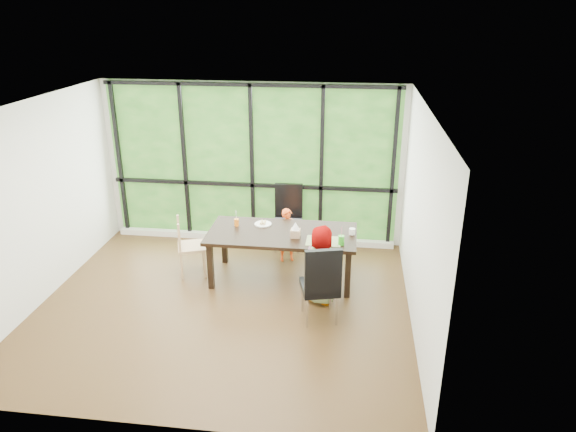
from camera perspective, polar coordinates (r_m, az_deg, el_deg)
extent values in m
plane|color=black|center=(7.34, -6.94, -9.56)|extent=(5.00, 5.00, 0.00)
plane|color=silver|center=(8.81, -3.85, 5.65)|extent=(5.00, 0.00, 5.00)
cube|color=#1F4718|center=(8.79, -3.87, 5.61)|extent=(4.80, 0.02, 2.65)
cube|color=silver|center=(9.17, -3.76, -2.34)|extent=(4.80, 0.12, 0.10)
cube|color=black|center=(7.78, -0.64, -4.31)|extent=(2.21, 1.17, 0.75)
cube|color=black|center=(8.66, -0.04, -0.28)|extent=(0.47, 0.47, 1.08)
cube|color=black|center=(6.75, 3.46, -7.11)|extent=(0.56, 0.56, 1.08)
cube|color=tan|center=(8.02, -10.40, -3.26)|extent=(0.52, 0.53, 0.90)
imported|color=#FF5419|center=(8.31, -0.05, -2.06)|extent=(0.37, 0.30, 0.87)
imported|color=slate|center=(7.13, 3.79, -5.31)|extent=(0.64, 0.53, 1.12)
cube|color=tan|center=(7.35, 3.87, -2.73)|extent=(0.48, 0.35, 0.01)
cylinder|color=white|center=(7.89, -2.73, -0.87)|extent=(0.26, 0.26, 0.02)
cylinder|color=white|center=(7.38, 3.77, -2.58)|extent=(0.26, 0.26, 0.02)
cylinder|color=orange|center=(7.86, -5.60, -0.68)|extent=(0.07, 0.07, 0.11)
cylinder|color=green|center=(7.24, 5.79, -2.63)|extent=(0.08, 0.08, 0.13)
cylinder|color=white|center=(7.59, 6.96, -1.68)|extent=(0.09, 0.09, 0.09)
cube|color=tan|center=(7.45, 0.81, -1.87)|extent=(0.13, 0.13, 0.12)
cylinder|color=white|center=(7.83, -5.62, -0.05)|extent=(0.01, 0.04, 0.20)
cylinder|color=pink|center=(7.20, 5.82, -1.86)|extent=(0.01, 0.04, 0.20)
cone|color=white|center=(7.40, 0.82, -1.08)|extent=(0.12, 0.12, 0.11)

